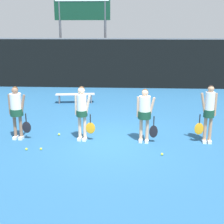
{
  "coord_description": "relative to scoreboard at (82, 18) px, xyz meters",
  "views": [
    {
      "loc": [
        0.57,
        -9.3,
        3.49
      ],
      "look_at": [
        0.04,
        -0.02,
        0.94
      ],
      "focal_mm": 50.0,
      "sensor_mm": 36.0,
      "label": 1
    }
  ],
  "objects": [
    {
      "name": "tennis_ball_4",
      "position": [
        3.78,
        -10.82,
        -3.97
      ],
      "size": [
        0.07,
        0.07,
        0.07
      ],
      "primitive_type": "sphere",
      "color": "#CCE033",
      "rests_on": "ground_plane"
    },
    {
      "name": "scoreboard",
      "position": [
        0.0,
        0.0,
        0.0
      ],
      "size": [
        3.29,
        0.15,
        5.18
      ],
      "color": "#515156",
      "rests_on": "ground_plane"
    },
    {
      "name": "player_3",
      "position": [
        5.26,
        -9.72,
        -2.96
      ],
      "size": [
        0.61,
        0.32,
        1.81
      ],
      "rotation": [
        0.0,
        0.0,
        -0.06
      ],
      "color": "tan",
      "rests_on": "ground_plane"
    },
    {
      "name": "tennis_ball_2",
      "position": [
        -0.15,
        -10.67,
        -3.97
      ],
      "size": [
        0.07,
        0.07,
        0.07
      ],
      "primitive_type": "sphere",
      "color": "#CCE033",
      "rests_on": "ground_plane"
    },
    {
      "name": "player_1",
      "position": [
        1.37,
        -9.73,
        -2.99
      ],
      "size": [
        0.63,
        0.35,
        1.73
      ],
      "rotation": [
        0.0,
        0.0,
        -0.11
      ],
      "color": "beige",
      "rests_on": "ground_plane"
    },
    {
      "name": "ground_plane",
      "position": [
        2.27,
        -9.71,
        -4.01
      ],
      "size": [
        140.0,
        140.0,
        0.0
      ],
      "primitive_type": "plane",
      "color": "#235684"
    },
    {
      "name": "player_0",
      "position": [
        -0.7,
        -9.73,
        -3.0
      ],
      "size": [
        0.68,
        0.41,
        1.71
      ],
      "rotation": [
        0.0,
        0.0,
        -0.05
      ],
      "color": "#8C664C",
      "rests_on": "ground_plane"
    },
    {
      "name": "bench_courtside",
      "position": [
        0.28,
        -4.76,
        -3.63
      ],
      "size": [
        1.86,
        0.61,
        0.44
      ],
      "rotation": [
        0.0,
        0.0,
        0.14
      ],
      "color": "#B2B2B7",
      "rests_on": "ground_plane"
    },
    {
      "name": "fence_windscreen",
      "position": [
        2.27,
        -0.86,
        -2.56
      ],
      "size": [
        60.0,
        0.08,
        2.88
      ],
      "color": "black",
      "rests_on": "ground_plane"
    },
    {
      "name": "tennis_ball_0",
      "position": [
        0.27,
        -10.63,
        -3.97
      ],
      "size": [
        0.07,
        0.07,
        0.07
      ],
      "primitive_type": "sphere",
      "color": "#CCE033",
      "rests_on": "ground_plane"
    },
    {
      "name": "player_2",
      "position": [
        3.31,
        -9.78,
        -3.01
      ],
      "size": [
        0.66,
        0.4,
        1.69
      ],
      "rotation": [
        0.0,
        0.0,
        -0.1
      ],
      "color": "tan",
      "rests_on": "ground_plane"
    },
    {
      "name": "tennis_ball_1",
      "position": [
        0.52,
        -9.34,
        -3.97
      ],
      "size": [
        0.07,
        0.07,
        0.07
      ],
      "primitive_type": "sphere",
      "color": "#CCE033",
      "rests_on": "ground_plane"
    }
  ]
}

